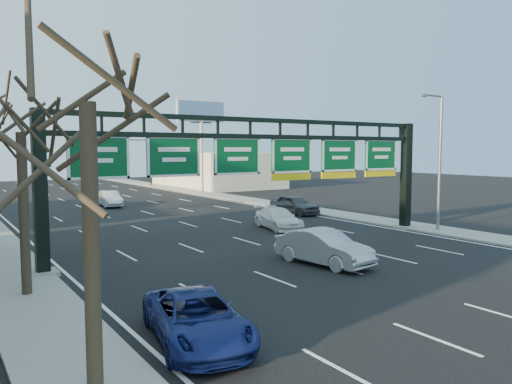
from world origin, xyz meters
TOP-DOWN VIEW (x-y plane):
  - ground at (0.00, 0.00)m, footprint 160.00×160.00m
  - sidewalk_right at (12.80, 20.00)m, footprint 3.00×120.00m
  - lane_markings at (0.00, 20.00)m, footprint 21.60×120.00m
  - sign_gantry at (0.16, 8.00)m, footprint 24.60×1.20m
  - building_right_distant at (20.00, 50.00)m, footprint 12.00×20.00m
  - tree_near at (-12.80, -4.00)m, footprint 3.60×3.60m
  - tree_gantry at (-12.80, 5.00)m, footprint 3.60×3.60m
  - streetlight_near at (12.47, 6.00)m, footprint 2.15×0.22m
  - streetlight_far at (12.47, 40.00)m, footprint 2.15×0.22m
  - billboard_right at (15.00, 44.98)m, footprint 7.00×0.50m
  - traffic_signal_mast at (5.69, 55.00)m, footprint 10.16×0.54m
  - car_blue_suv at (-9.52, -2.44)m, footprint 3.27×5.42m
  - car_silver_sedan at (-0.18, 2.86)m, footprint 2.46×5.20m
  - car_white_wagon at (4.32, 12.71)m, footprint 2.83×5.15m
  - car_grey_far at (10.02, 18.26)m, footprint 2.42×4.95m
  - car_silver_distant at (-1.28, 32.33)m, footprint 1.98×4.64m

SIDE VIEW (x-z plane):
  - ground at x=0.00m, z-range 0.00..0.00m
  - lane_markings at x=0.00m, z-range 0.00..0.01m
  - sidewalk_right at x=12.80m, z-range 0.00..0.12m
  - car_blue_suv at x=-9.52m, z-range 0.00..1.41m
  - car_white_wagon at x=4.32m, z-range 0.00..1.42m
  - car_silver_distant at x=-1.28m, z-range 0.00..1.49m
  - car_grey_far at x=10.02m, z-range 0.00..1.62m
  - car_silver_sedan at x=-0.18m, z-range 0.00..1.65m
  - building_right_distant at x=20.00m, z-range 0.00..5.00m
  - sign_gantry at x=0.16m, z-range 1.03..8.23m
  - streetlight_near at x=12.47m, z-range 0.58..9.58m
  - streetlight_far at x=12.47m, z-range 0.58..9.58m
  - traffic_signal_mast at x=5.69m, z-range 2.00..9.00m
  - tree_gantry at x=-12.80m, z-range 2.87..11.35m
  - tree_near at x=-12.80m, z-range 3.05..11.91m
  - billboard_right at x=15.00m, z-range 3.06..15.06m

